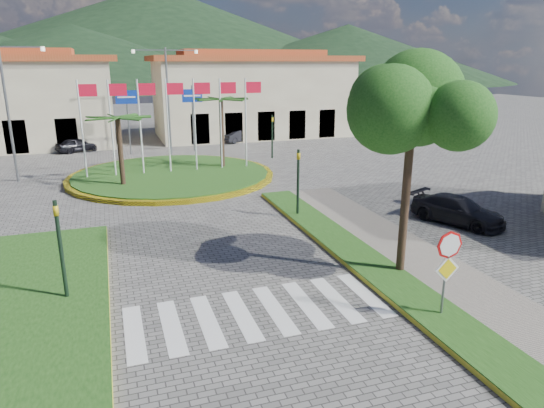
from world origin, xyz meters
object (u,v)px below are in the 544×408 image
object	(u,v)px
deciduous_tree	(412,122)
car_side_right	(458,210)
roundabout_island	(172,175)
car_dark_b	(239,136)
car_dark_a	(78,145)
stop_sign	(448,260)

from	to	relation	value
deciduous_tree	car_side_right	xyz separation A→B (m)	(5.47, 3.88, -4.57)
roundabout_island	deciduous_tree	world-z (taller)	deciduous_tree
car_side_right	deciduous_tree	bearing A→B (deg)	-168.50
car_dark_b	deciduous_tree	bearing A→B (deg)	150.87
car_dark_b	car_dark_a	bearing A→B (deg)	67.33
deciduous_tree	car_side_right	world-z (taller)	deciduous_tree
deciduous_tree	car_dark_b	distance (m)	29.56
car_side_right	car_dark_a	bearing A→B (deg)	100.58
stop_sign	car_dark_a	distance (m)	33.45
car_dark_a	car_side_right	distance (m)	29.94
stop_sign	car_side_right	bearing A→B (deg)	48.71
stop_sign	car_dark_b	xyz separation A→B (m)	(2.75, 32.16, -1.24)
car_dark_a	car_side_right	bearing A→B (deg)	-169.36
car_dark_b	stop_sign	bearing A→B (deg)	150.20
roundabout_island	car_dark_a	size ratio (longest dim) A/B	3.80
deciduous_tree	car_dark_b	xyz separation A→B (m)	(2.15, 29.12, -4.62)
stop_sign	car_dark_b	bearing A→B (deg)	85.12
roundabout_island	car_dark_a	distance (m)	13.03
car_dark_a	deciduous_tree	bearing A→B (deg)	178.06
roundabout_island	stop_sign	world-z (taller)	roundabout_island
roundabout_island	car_dark_b	distance (m)	14.33
deciduous_tree	car_side_right	size ratio (longest dim) A/B	1.62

